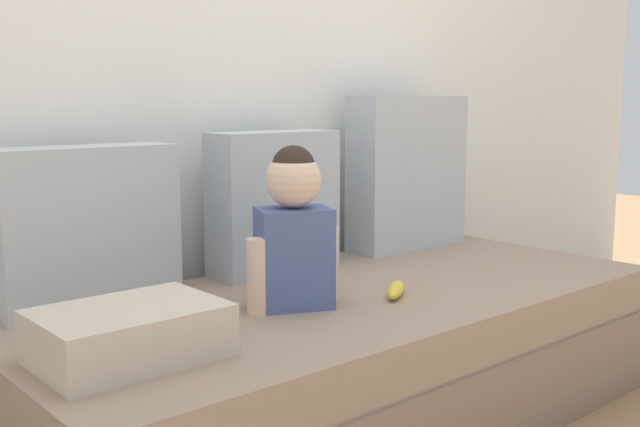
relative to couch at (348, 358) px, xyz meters
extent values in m
plane|color=#93704C|center=(0.00, 0.00, -0.20)|extent=(12.00, 12.00, 0.00)
cube|color=white|center=(0.00, 0.59, 1.09)|extent=(5.31, 0.10, 2.59)
cube|color=#826C5B|center=(0.00, 0.00, -0.07)|extent=(2.11, 0.93, 0.27)
cube|color=gray|center=(0.00, 0.00, 0.14)|extent=(2.05, 0.90, 0.14)
cube|color=#B2BCC6|center=(-0.65, 0.36, 0.43)|extent=(0.50, 0.16, 0.45)
cube|color=#B2BCC6|center=(0.00, 0.36, 0.44)|extent=(0.45, 0.16, 0.47)
cube|color=#B2BCC6|center=(0.65, 0.36, 0.50)|extent=(0.52, 0.16, 0.59)
cube|color=#4C5B93|center=(-0.22, -0.02, 0.35)|extent=(0.24, 0.22, 0.28)
sphere|color=beige|center=(-0.22, -0.02, 0.57)|extent=(0.16, 0.16, 0.16)
sphere|color=#2D231E|center=(-0.22, -0.02, 0.60)|extent=(0.12, 0.12, 0.12)
cylinder|color=beige|center=(-0.35, -0.02, 0.31)|extent=(0.06, 0.06, 0.21)
cylinder|color=beige|center=(-0.10, -0.02, 0.31)|extent=(0.06, 0.06, 0.21)
ellipsoid|color=yellow|center=(0.07, -0.13, 0.23)|extent=(0.16, 0.13, 0.04)
cube|color=beige|center=(-0.78, -0.12, 0.27)|extent=(0.40, 0.28, 0.12)
camera|label=1|loc=(-1.51, -1.61, 0.79)|focal=42.32mm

